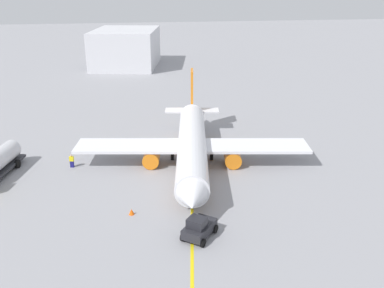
% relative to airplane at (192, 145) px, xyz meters
% --- Properties ---
extents(ground_plane, '(400.00, 400.00, 0.00)m').
position_rel_airplane_xyz_m(ground_plane, '(0.51, -0.08, -2.62)').
color(ground_plane, '#939399').
extents(airplane, '(33.31, 30.31, 9.60)m').
position_rel_airplane_xyz_m(airplane, '(0.00, 0.00, 0.00)').
color(airplane, white).
rests_on(airplane, ground).
extents(pushback_tug, '(4.10, 3.89, 2.20)m').
position_rel_airplane_xyz_m(pushback_tug, '(16.69, -2.03, -1.62)').
color(pushback_tug, '#232328').
rests_on(pushback_tug, ground).
extents(refueling_worker, '(0.45, 0.58, 1.71)m').
position_rel_airplane_xyz_m(refueling_worker, '(-1.51, -15.28, -1.80)').
color(refueling_worker, navy).
rests_on(refueling_worker, ground).
extents(safety_cone_nose, '(0.57, 0.57, 0.63)m').
position_rel_airplane_xyz_m(safety_cone_nose, '(11.57, -8.10, -2.31)').
color(safety_cone_nose, '#F2590F').
rests_on(safety_cone_nose, ground).
extents(distant_hangar, '(25.13, 20.42, 9.88)m').
position_rel_airplane_xyz_m(distant_hangar, '(-69.79, -7.24, 2.31)').
color(distant_hangar, silver).
rests_on(distant_hangar, ground).
extents(taxi_line_marking, '(70.82, 11.60, 0.01)m').
position_rel_airplane_xyz_m(taxi_line_marking, '(0.51, -0.08, -2.62)').
color(taxi_line_marking, yellow).
rests_on(taxi_line_marking, ground).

